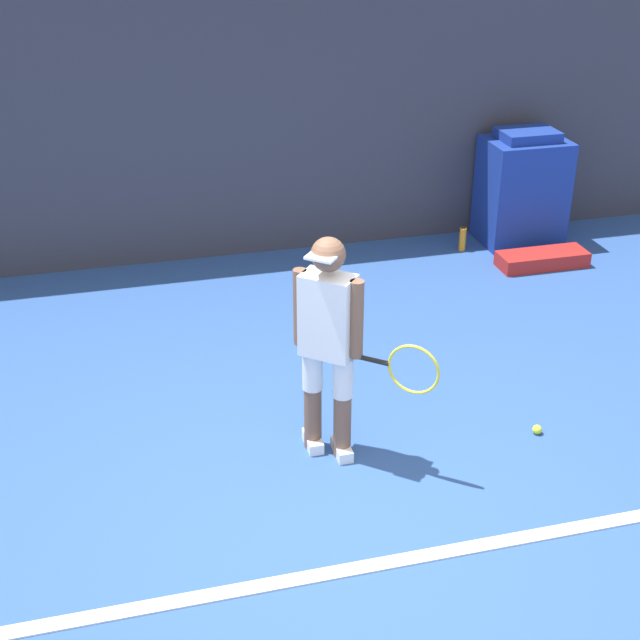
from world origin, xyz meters
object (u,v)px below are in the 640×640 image
object	(u,v)px
tennis_ball	(537,429)
covered_chair	(522,189)
equipment_bag	(542,259)
tennis_player	(330,340)
water_bottle	(462,239)

from	to	relation	value
tennis_ball	covered_chair	size ratio (longest dim) A/B	0.06
tennis_ball	equipment_bag	distance (m)	3.01
tennis_player	covered_chair	size ratio (longest dim) A/B	1.31
tennis_player	equipment_bag	world-z (taller)	tennis_player
tennis_ball	equipment_bag	world-z (taller)	equipment_bag
tennis_player	covered_chair	world-z (taller)	tennis_player
equipment_bag	tennis_ball	bearing A→B (deg)	-117.61
tennis_ball	covered_chair	distance (m)	3.69
equipment_bag	water_bottle	bearing A→B (deg)	136.74
covered_chair	equipment_bag	xyz separation A→B (m)	(-0.06, -0.69, -0.50)
tennis_player	equipment_bag	size ratio (longest dim) A/B	1.75
tennis_player	tennis_ball	distance (m)	1.70
equipment_bag	water_bottle	world-z (taller)	water_bottle
covered_chair	water_bottle	world-z (taller)	covered_chair
tennis_player	equipment_bag	xyz separation A→B (m)	(2.87, 2.49, -0.79)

